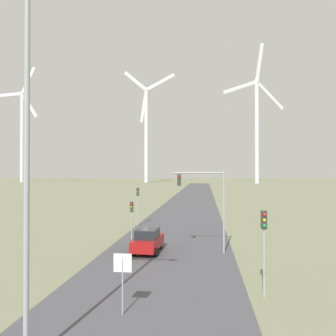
{
  "coord_description": "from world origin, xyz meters",
  "views": [
    {
      "loc": [
        2.84,
        -4.16,
        6.24
      ],
      "look_at": [
        0.0,
        20.97,
        6.51
      ],
      "focal_mm": 35.0,
      "sensor_mm": 36.0,
      "label": 1
    }
  ],
  "objects": [
    {
      "name": "traffic_light_mast_overhead",
      "position": [
        2.92,
        21.07,
        4.48
      ],
      "size": [
        4.08,
        0.35,
        6.38
      ],
      "color": "#93999E",
      "rests_on": "ground"
    },
    {
      "name": "traffic_light_post_near_left",
      "position": [
        -3.82,
        25.15,
        2.54
      ],
      "size": [
        0.28,
        0.34,
        3.46
      ],
      "color": "#93999E",
      "rests_on": "ground"
    },
    {
      "name": "car_approaching",
      "position": [
        -1.56,
        20.79,
        0.91
      ],
      "size": [
        2.03,
        4.19,
        1.83
      ],
      "color": "maroon",
      "rests_on": "ground"
    },
    {
      "name": "road_surface",
      "position": [
        0.0,
        48.0,
        0.0
      ],
      "size": [
        10.0,
        240.0,
        0.01
      ],
      "color": "#47474C",
      "rests_on": "ground"
    },
    {
      "name": "stop_sign_near",
      "position": [
        -0.73,
        9.81,
        1.86
      ],
      "size": [
        0.81,
        0.07,
        2.66
      ],
      "color": "#93999E",
      "rests_on": "ground"
    },
    {
      "name": "wind_turbine_left",
      "position": [
        -29.98,
        177.36,
        31.51
      ],
      "size": [
        30.74,
        11.04,
        64.71
      ],
      "color": "silver",
      "rests_on": "ground"
    },
    {
      "name": "wind_turbine_far_left",
      "position": [
        -104.15,
        177.28,
        31.23
      ],
      "size": [
        26.72,
        2.6,
        67.65
      ],
      "color": "silver",
      "rests_on": "ground"
    },
    {
      "name": "streetlamp",
      "position": [
        -2.91,
        5.87,
        7.41
      ],
      "size": [
        3.65,
        0.32,
        12.09
      ],
      "color": "#93999E",
      "rests_on": "ground"
    },
    {
      "name": "traffic_light_post_near_right",
      "position": [
        5.75,
        12.53,
        3.13
      ],
      "size": [
        0.28,
        0.33,
        4.28
      ],
      "color": "#93999E",
      "rests_on": "ground"
    },
    {
      "name": "traffic_light_post_mid_left",
      "position": [
        -4.89,
        33.05,
        3.17
      ],
      "size": [
        0.28,
        0.33,
        4.35
      ],
      "color": "#93999E",
      "rests_on": "ground"
    },
    {
      "name": "wind_turbine_center",
      "position": [
        29.59,
        169.11,
        32.23
      ],
      "size": [
        33.1,
        15.94,
        73.49
      ],
      "color": "silver",
      "rests_on": "ground"
    }
  ]
}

